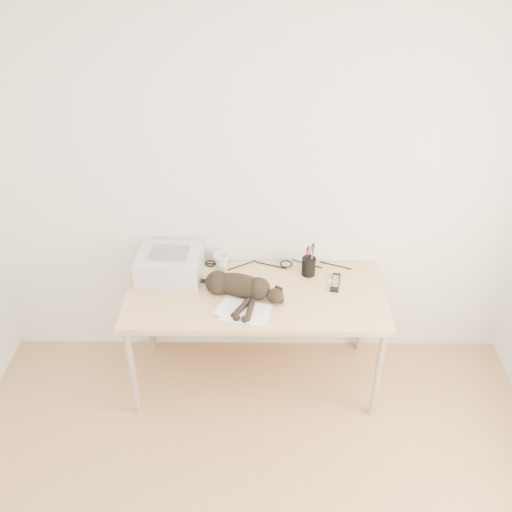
{
  "coord_description": "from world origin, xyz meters",
  "views": [
    {
      "loc": [
        0.03,
        -1.39,
        2.89
      ],
      "look_at": [
        0.0,
        1.34,
        1.05
      ],
      "focal_mm": 40.0,
      "sensor_mm": 36.0,
      "label": 1
    }
  ],
  "objects_px": {
    "cat": "(236,286)",
    "mouse": "(333,282)",
    "printer": "(170,265)",
    "mug": "(221,261)",
    "desk": "(256,301)",
    "pen_cup": "(309,266)"
  },
  "relations": [
    {
      "from": "cat",
      "to": "mug",
      "type": "distance_m",
      "value": 0.32
    },
    {
      "from": "cat",
      "to": "pen_cup",
      "type": "xyz_separation_m",
      "value": [
        0.45,
        0.22,
        -0.0
      ]
    },
    {
      "from": "mug",
      "to": "cat",
      "type": "bearing_deg",
      "value": -69.94
    },
    {
      "from": "desk",
      "to": "cat",
      "type": "relative_size",
      "value": 2.49
    },
    {
      "from": "mug",
      "to": "pen_cup",
      "type": "height_order",
      "value": "pen_cup"
    },
    {
      "from": "pen_cup",
      "to": "mouse",
      "type": "xyz_separation_m",
      "value": [
        0.15,
        -0.11,
        -0.05
      ]
    },
    {
      "from": "cat",
      "to": "mug",
      "type": "bearing_deg",
      "value": 127.85
    },
    {
      "from": "mug",
      "to": "pen_cup",
      "type": "relative_size",
      "value": 0.45
    },
    {
      "from": "desk",
      "to": "pen_cup",
      "type": "height_order",
      "value": "pen_cup"
    },
    {
      "from": "cat",
      "to": "mouse",
      "type": "distance_m",
      "value": 0.61
    },
    {
      "from": "pen_cup",
      "to": "mug",
      "type": "bearing_deg",
      "value": 172.34
    },
    {
      "from": "mug",
      "to": "pen_cup",
      "type": "bearing_deg",
      "value": -7.66
    },
    {
      "from": "printer",
      "to": "mouse",
      "type": "distance_m",
      "value": 1.03
    },
    {
      "from": "desk",
      "to": "mug",
      "type": "height_order",
      "value": "mug"
    },
    {
      "from": "pen_cup",
      "to": "mouse",
      "type": "bearing_deg",
      "value": -36.29
    },
    {
      "from": "cat",
      "to": "mouse",
      "type": "bearing_deg",
      "value": 28.57
    },
    {
      "from": "cat",
      "to": "printer",
      "type": "bearing_deg",
      "value": 173.97
    },
    {
      "from": "mug",
      "to": "mouse",
      "type": "xyz_separation_m",
      "value": [
        0.71,
        -0.18,
        -0.03
      ]
    },
    {
      "from": "desk",
      "to": "mouse",
      "type": "bearing_deg",
      "value": 1.19
    },
    {
      "from": "printer",
      "to": "mug",
      "type": "height_order",
      "value": "printer"
    },
    {
      "from": "printer",
      "to": "mouse",
      "type": "height_order",
      "value": "printer"
    },
    {
      "from": "printer",
      "to": "desk",
      "type": "bearing_deg",
      "value": -8.8
    }
  ]
}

